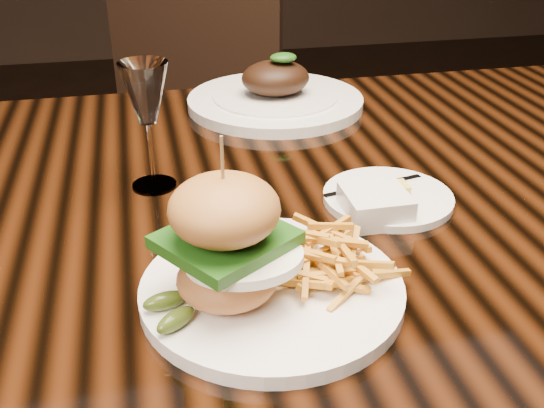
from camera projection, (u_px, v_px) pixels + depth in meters
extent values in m
cube|color=black|center=(274.00, 207.00, 0.82)|extent=(1.60, 0.90, 0.04)
cylinder|color=white|center=(272.00, 289.00, 0.62)|extent=(0.26, 0.26, 0.01)
ellipsoid|color=#AF6938|center=(227.00, 279.00, 0.58)|extent=(0.09, 0.09, 0.04)
ellipsoid|color=white|center=(245.00, 259.00, 0.57)|extent=(0.11, 0.09, 0.01)
ellipsoid|color=orange|center=(268.00, 252.00, 0.57)|extent=(0.02, 0.02, 0.01)
cube|color=#236318|center=(226.00, 244.00, 0.57)|extent=(0.14, 0.14, 0.01)
ellipsoid|color=#9C602B|center=(224.00, 209.00, 0.55)|extent=(0.10, 0.10, 0.06)
cylinder|color=olive|center=(223.00, 178.00, 0.54)|extent=(0.00, 0.00, 0.08)
ellipsoid|color=#284011|center=(176.00, 320.00, 0.55)|extent=(0.04, 0.04, 0.02)
ellipsoid|color=#284011|center=(165.00, 301.00, 0.58)|extent=(0.04, 0.03, 0.02)
cylinder|color=white|center=(388.00, 198.00, 0.79)|extent=(0.16, 0.16, 0.01)
cube|color=#EFD34E|center=(397.00, 189.00, 0.79)|extent=(0.03, 0.03, 0.01)
cube|color=white|center=(374.00, 186.00, 0.81)|extent=(0.14, 0.04, 0.00)
cube|color=white|center=(375.00, 205.00, 0.75)|extent=(0.09, 0.09, 0.03)
cylinder|color=white|center=(154.00, 185.00, 0.83)|extent=(0.06, 0.06, 0.00)
cylinder|color=white|center=(151.00, 154.00, 0.81)|extent=(0.01, 0.01, 0.08)
cone|color=white|center=(145.00, 93.00, 0.77)|extent=(0.06, 0.06, 0.08)
cylinder|color=white|center=(275.00, 102.00, 1.10)|extent=(0.30, 0.30, 0.02)
cylinder|color=white|center=(275.00, 101.00, 1.10)|extent=(0.22, 0.22, 0.02)
ellipsoid|color=black|center=(275.00, 78.00, 1.08)|extent=(0.12, 0.10, 0.06)
ellipsoid|color=#236318|center=(283.00, 58.00, 1.05)|extent=(0.05, 0.03, 0.02)
cube|color=black|center=(179.00, 160.00, 1.63)|extent=(0.60, 0.60, 0.06)
cube|color=black|center=(196.00, 43.00, 1.69)|extent=(0.44, 0.22, 0.50)
cylinder|color=black|center=(90.00, 267.00, 1.60)|extent=(0.04, 0.04, 0.45)
cylinder|color=black|center=(236.00, 282.00, 1.54)|extent=(0.04, 0.04, 0.45)
cylinder|color=black|center=(143.00, 198.00, 1.93)|extent=(0.04, 0.04, 0.45)
cylinder|color=black|center=(265.00, 208.00, 1.87)|extent=(0.04, 0.04, 0.45)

